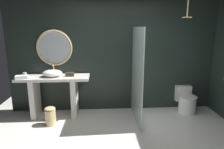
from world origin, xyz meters
name	(u,v)px	position (x,y,z in m)	size (l,w,h in m)	color
back_wall_panel	(115,55)	(0.00, 1.90, 1.30)	(4.80, 0.10, 2.60)	#1E2823
vanity_counter	(55,90)	(-1.34, 1.56, 0.58)	(1.51, 0.55, 0.90)	silver
vessel_sink	(52,73)	(-1.35, 1.53, 0.97)	(0.42, 0.34, 0.23)	white
tumbler_cup	(25,75)	(-1.92, 1.54, 0.95)	(0.07, 0.07, 0.10)	silver
tissue_box	(70,74)	(-0.99, 1.55, 0.94)	(0.17, 0.11, 0.08)	#3D3323
round_wall_mirror	(54,48)	(-1.34, 1.81, 1.48)	(0.79, 0.05, 0.79)	#D6B77F
shower_glass_panel	(137,75)	(0.40, 1.27, 0.96)	(0.02, 1.16, 1.92)	silver
rain_shower_head	(187,15)	(1.38, 1.34, 2.16)	(0.18, 0.18, 0.40)	#D6B77F
toilet	(186,101)	(1.64, 1.59, 0.25)	(0.41, 0.56, 0.57)	white
waste_bin	(50,116)	(-1.35, 1.11, 0.19)	(0.21, 0.21, 0.38)	#D6B77F
folded_hand_towel	(22,77)	(-1.93, 1.38, 0.93)	(0.24, 0.14, 0.07)	white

